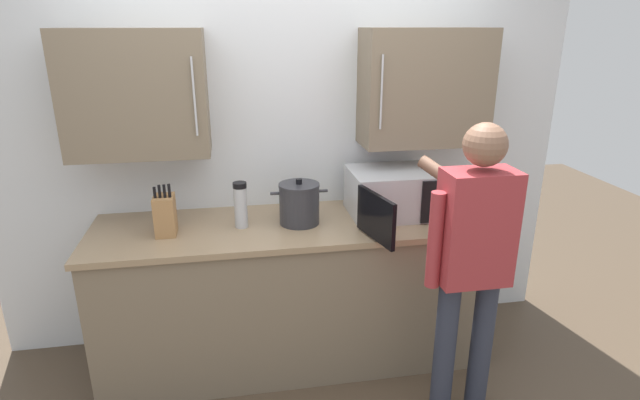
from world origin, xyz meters
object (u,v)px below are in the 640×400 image
object	(u,v)px
knife_block	(165,215)
person_figure	(471,255)
thermos_flask	(241,205)
microwave_oven	(388,193)
stock_pot	(299,204)

from	to	relation	value
knife_block	person_figure	distance (m)	1.63
thermos_flask	person_figure	xyz separation A→B (m)	(1.08, -0.68, -0.09)
microwave_oven	person_figure	bearing A→B (deg)	-75.25
stock_pot	microwave_oven	bearing A→B (deg)	4.70
stock_pot	thermos_flask	distance (m)	0.34
microwave_oven	knife_block	world-z (taller)	knife_block
microwave_oven	person_figure	world-z (taller)	person_figure
stock_pot	thermos_flask	size ratio (longest dim) A/B	1.24
microwave_oven	thermos_flask	world-z (taller)	microwave_oven
thermos_flask	person_figure	bearing A→B (deg)	-32.37
microwave_oven	stock_pot	distance (m)	0.55
stock_pot	person_figure	xyz separation A→B (m)	(0.74, -0.69, -0.07)
microwave_oven	thermos_flask	xyz separation A→B (m)	(-0.89, -0.05, -0.00)
microwave_oven	stock_pot	size ratio (longest dim) A/B	2.32
microwave_oven	person_figure	distance (m)	0.76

